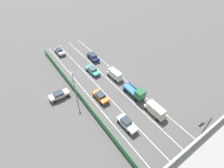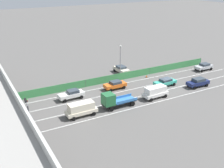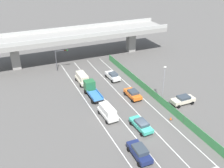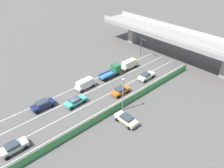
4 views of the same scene
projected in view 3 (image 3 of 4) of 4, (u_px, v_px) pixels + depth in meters
ground_plane at (143, 131)px, 40.42m from camera, size 300.00×300.00×0.00m
lane_line_left_edge at (96, 116)px, 44.14m from camera, size 0.14×49.66×0.01m
lane_line_mid_left at (115, 112)px, 45.38m from camera, size 0.14×49.66×0.01m
lane_line_mid_right at (132, 108)px, 46.61m from camera, size 0.14×49.66×0.01m
lane_line_right_edge at (149, 104)px, 47.84m from camera, size 0.14×49.66×0.01m
elevated_overpass at (77, 37)px, 65.20m from camera, size 47.86×8.52×7.62m
green_fence at (158, 98)px, 48.18m from camera, size 0.10×45.76×1.50m
car_taxi_teal at (141, 125)px, 40.59m from camera, size 2.16×4.69×1.51m
car_van_white at (108, 111)px, 43.32m from camera, size 2.18×4.74×2.10m
car_sedan_navy at (140, 152)px, 34.97m from camera, size 2.07×4.61×1.68m
car_sedan_white at (113, 76)px, 56.51m from camera, size 2.05×4.58×1.63m
car_taxi_orange at (133, 94)px, 49.36m from camera, size 2.06×4.32×1.58m
car_van_cream at (82, 78)px, 54.79m from camera, size 2.07×4.84×2.15m
flatbed_truck_blue at (91, 89)px, 50.15m from camera, size 2.20×5.84×2.65m
parked_sedan_cream at (183, 100)px, 47.33m from camera, size 4.46×2.02×1.61m
traffic_light at (60, 56)px, 59.62m from camera, size 2.98×0.62×5.15m
street_lamp at (164, 81)px, 46.39m from camera, size 0.60×0.36×7.18m
traffic_cone at (171, 118)px, 43.16m from camera, size 0.47×0.47×0.56m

